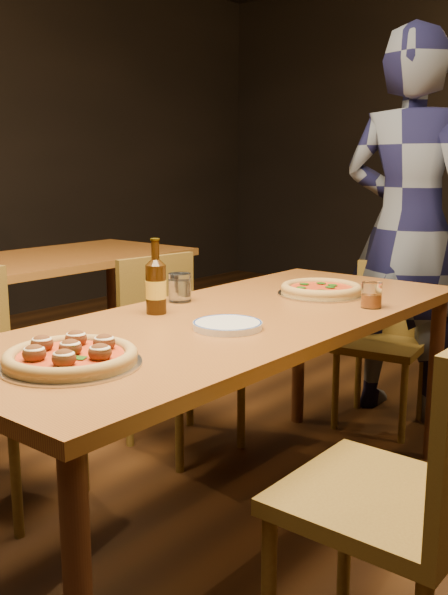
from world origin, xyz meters
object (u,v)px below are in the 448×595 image
Objects in this scene: chair_main_nw at (9,388)px; pizza_margherita at (321,289)px; pizza_meatball at (71,356)px; plate_stack at (228,325)px; chair_main_sw at (184,351)px; diner at (409,229)px; chair_end at (381,344)px; beer_bottle at (156,287)px; water_glass at (180,288)px; chair_main_e at (381,496)px; table_left at (17,274)px; table_main at (233,337)px; amber_glass at (372,295)px.

pizza_margherita is at bearing -53.25° from chair_main_nw.
pizza_meatball is 1.66× the size of plate_stack.
diner is at bearing -20.98° from chair_main_sw.
chair_main_nw is at bearing -129.86° from pizza_margherita.
pizza_meatball is (0.75, -0.29, 0.32)m from chair_main_nw.
chair_end is at bearing 87.43° from diner.
diner is (0.01, 0.23, 0.53)m from chair_end.
beer_bottle reaches higher than water_glass.
chair_main_sw is 0.54m from water_glass.
chair_main_sw is 4.13× the size of plate_stack.
water_glass is at bearing -55.40° from chair_main_nw.
chair_main_e is 9.05× the size of water_glass.
table_left is at bearing 101.09° from chair_main_sw.
table_left is 1.75m from pizza_margherita.
table_left is 1.07× the size of diner.
beer_bottle is at bearing -138.24° from chair_main_sw.
chair_end is (-0.01, 1.15, -0.27)m from table_main.
chair_main_e is 1.92m from diner.
diner is at bearing 107.18° from amber_glass.
pizza_margherita reaches higher than plate_stack.
chair_main_e is 1.65m from chair_end.
chair_main_sw is at bearing 3.31° from table_left.
chair_main_nw is at bearing -151.51° from beer_bottle.
water_glass is 0.06× the size of diner.
chair_main_sw is at bearing -167.37° from pizza_margherita.
diner is (-0.72, 1.71, 0.47)m from chair_main_e.
chair_end is 0.58m from diner.
chair_main_nw is 0.48× the size of diner.
chair_main_sw is 1.09× the size of chair_end.
table_main is at bearing -125.91° from amber_glass.
chair_main_nw is 0.79m from chair_main_sw.
table_main is 0.52m from amber_glass.
pizza_meatball is 3.41× the size of water_glass.
table_left is 2.22× the size of chair_main_nw.
pizza_margherita is at bearing 89.60° from pizza_meatball.
chair_main_e is 1.02m from beer_bottle.
chair_main_sw is 0.72m from beer_bottle.
pizza_margherita is (0.60, 0.13, 0.33)m from chair_main_sw.
plate_stack is at bearing -106.64° from chair_main_e.
plate_stack is at bearing -2.40° from beer_bottle.
beer_bottle reaches higher than chair_main_nw.
diner reaches higher than chair_main_e.
pizza_meatball is at bearing -62.30° from chair_main_e.
table_left is 2.00m from pizza_meatball.
beer_bottle is at bearing 114.47° from pizza_meatball.
pizza_meatball is 0.55m from plate_stack.
chair_end is (-0.72, 1.49, -0.07)m from chair_main_e.
chair_end is at bearing 90.60° from table_main.
amber_glass is (0.31, -0.75, 0.39)m from chair_end.
table_main is 19.15× the size of water_glass.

